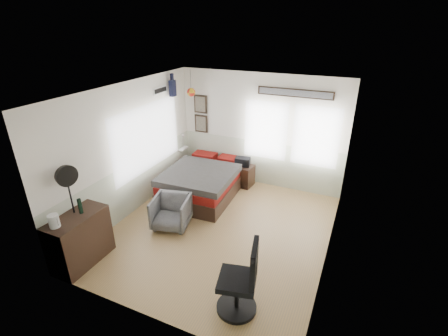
{
  "coord_description": "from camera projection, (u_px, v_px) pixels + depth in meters",
  "views": [
    {
      "loc": [
        2.22,
        -4.77,
        3.77
      ],
      "look_at": [
        -0.1,
        0.4,
        1.15
      ],
      "focal_mm": 26.0,
      "sensor_mm": 36.0,
      "label": 1
    }
  ],
  "objects": [
    {
      "name": "wall_decor",
      "position": [
        212.0,
        98.0,
        7.51
      ],
      "size": [
        3.55,
        1.32,
        1.44
      ],
      "color": "black",
      "rests_on": "room_shell"
    },
    {
      "name": "bed",
      "position": [
        203.0,
        181.0,
        7.53
      ],
      "size": [
        1.58,
        2.14,
        0.66
      ],
      "rotation": [
        0.0,
        0.0,
        0.05
      ],
      "color": "#322018",
      "rests_on": "ground_plane"
    },
    {
      "name": "stand_fan",
      "position": [
        67.0,
        176.0,
        4.99
      ],
      "size": [
        0.17,
        0.34,
        0.85
      ],
      "rotation": [
        0.0,
        0.0,
        -0.24
      ],
      "color": "black",
      "rests_on": "dresser"
    },
    {
      "name": "task_chair",
      "position": [
        242.0,
        284.0,
        4.43
      ],
      "size": [
        0.61,
        0.61,
        1.14
      ],
      "rotation": [
        0.0,
        0.0,
        0.23
      ],
      "color": "black",
      "rests_on": "ground_plane"
    },
    {
      "name": "armchair",
      "position": [
        171.0,
        212.0,
        6.35
      ],
      "size": [
        0.83,
        0.84,
        0.64
      ],
      "primitive_type": "imported",
      "rotation": [
        0.0,
        0.0,
        0.24
      ],
      "color": "gray",
      "rests_on": "ground_plane"
    },
    {
      "name": "black_bag",
      "position": [
        243.0,
        162.0,
        7.83
      ],
      "size": [
        0.39,
        0.29,
        0.21
      ],
      "primitive_type": "cube",
      "rotation": [
        0.0,
        0.0,
        0.19
      ],
      "color": "black",
      "rests_on": "nightstand"
    },
    {
      "name": "room_shell",
      "position": [
        220.0,
        150.0,
        5.86
      ],
      "size": [
        4.02,
        4.52,
        2.71
      ],
      "color": "silver",
      "rests_on": "ground_plane"
    },
    {
      "name": "kettle",
      "position": [
        54.0,
        221.0,
        4.86
      ],
      "size": [
        0.18,
        0.16,
        0.21
      ],
      "rotation": [
        0.0,
        0.0,
        -0.2
      ],
      "color": "silver",
      "rests_on": "dresser"
    },
    {
      "name": "dresser",
      "position": [
        80.0,
        239.0,
        5.35
      ],
      "size": [
        0.48,
        1.0,
        0.9
      ],
      "primitive_type": "cube",
      "color": "#322018",
      "rests_on": "ground_plane"
    },
    {
      "name": "bottle",
      "position": [
        80.0,
        206.0,
        5.21
      ],
      "size": [
        0.06,
        0.06,
        0.26
      ],
      "primitive_type": "cylinder",
      "color": "black",
      "rests_on": "dresser"
    },
    {
      "name": "nightstand",
      "position": [
        242.0,
        175.0,
        7.98
      ],
      "size": [
        0.55,
        0.46,
        0.52
      ],
      "primitive_type": "cube",
      "rotation": [
        0.0,
        0.0,
        -0.09
      ],
      "color": "#322018",
      "rests_on": "ground_plane"
    },
    {
      "name": "ground_plane",
      "position": [
        220.0,
        230.0,
        6.36
      ],
      "size": [
        4.0,
        4.5,
        0.01
      ],
      "primitive_type": "cube",
      "color": "#9B7A52"
    }
  ]
}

